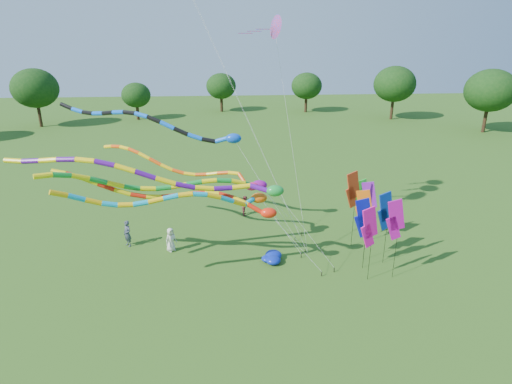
{
  "coord_description": "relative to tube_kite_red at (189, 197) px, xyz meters",
  "views": [
    {
      "loc": [
        -2.62,
        -19.94,
        13.47
      ],
      "look_at": [
        -0.86,
        3.26,
        4.8
      ],
      "focal_mm": 30.0,
      "sensor_mm": 36.0,
      "label": 1
    }
  ],
  "objects": [
    {
      "name": "tube_kite_cyan",
      "position": [
        0.38,
        -1.16,
        0.34
      ],
      "size": [
        13.24,
        4.69,
        6.94
      ],
      "rotation": [
        0.0,
        0.0,
        0.37
      ],
      "color": "black",
      "rests_on": "ground"
    },
    {
      "name": "delta_kite_high_c",
      "position": [
        5.37,
        5.14,
        9.16
      ],
      "size": [
        4.13,
        5.09,
        14.73
      ],
      "rotation": [
        0.0,
        0.0,
        0.36
      ],
      "color": "black",
      "rests_on": "ground"
    },
    {
      "name": "tube_kite_blue",
      "position": [
        -1.82,
        5.69,
        3.0
      ],
      "size": [
        15.95,
        5.4,
        9.4
      ],
      "rotation": [
        0.0,
        0.0,
        -0.29
      ],
      "color": "black",
      "rests_on": "ground"
    },
    {
      "name": "tube_kite_orange",
      "position": [
        0.1,
        3.95,
        0.4
      ],
      "size": [
        12.83,
        5.73,
        6.92
      ],
      "rotation": [
        0.0,
        0.0,
        -0.43
      ],
      "color": "black",
      "rests_on": "ground"
    },
    {
      "name": "tube_kite_purple",
      "position": [
        -0.73,
        -0.62,
        1.39
      ],
      "size": [
        17.9,
        1.38,
        8.06
      ],
      "rotation": [
        0.0,
        0.0,
        -0.05
      ],
      "color": "black",
      "rests_on": "ground"
    },
    {
      "name": "banner_pole_orange",
      "position": [
        10.47,
        0.45,
        -1.22
      ],
      "size": [
        1.12,
        0.48,
        4.71
      ],
      "rotation": [
        0.0,
        0.0,
        -0.36
      ],
      "color": "black",
      "rests_on": "ground"
    },
    {
      "name": "tube_kite_green",
      "position": [
        -0.14,
        1.33,
        0.39
      ],
      "size": [
        14.81,
        5.42,
        7.34
      ],
      "rotation": [
        0.0,
        0.0,
        0.35
      ],
      "color": "black",
      "rests_on": "ground"
    },
    {
      "name": "banner_pole_blue_b",
      "position": [
        11.56,
        -0.19,
        -1.16
      ],
      "size": [
        1.13,
        0.41,
        4.78
      ],
      "rotation": [
        0.0,
        0.0,
        0.29
      ],
      "color": "black",
      "rests_on": "ground"
    },
    {
      "name": "person_c",
      "position": [
        3.61,
        8.09,
        -3.89
      ],
      "size": [
        0.61,
        0.78,
        1.56
      ],
      "primitive_type": "imported",
      "rotation": [
        0.0,
        0.0,
        1.54
      ],
      "color": "maroon",
      "rests_on": "ground"
    },
    {
      "name": "blue_nylon_heap",
      "position": [
        4.98,
        0.67,
        -4.42
      ],
      "size": [
        1.18,
        1.39,
        0.57
      ],
      "color": "#0C22A1",
      "rests_on": "ground"
    },
    {
      "name": "tube_kite_red",
      "position": [
        0.0,
        0.0,
        0.0
      ],
      "size": [
        14.99,
        2.23,
        6.89
      ],
      "rotation": [
        0.0,
        0.0,
        -0.17
      ],
      "color": "black",
      "rests_on": "ground"
    },
    {
      "name": "banner_pole_red",
      "position": [
        10.23,
        2.15,
        -0.62
      ],
      "size": [
        1.11,
        0.5,
        5.32
      ],
      "rotation": [
        0.0,
        0.0,
        0.38
      ],
      "color": "black",
      "rests_on": "ground"
    },
    {
      "name": "person_b",
      "position": [
        -4.52,
        3.39,
        -3.77
      ],
      "size": [
        0.77,
        0.78,
        1.81
      ],
      "primitive_type": "imported",
      "rotation": [
        0.0,
        0.0,
        -0.8
      ],
      "color": "#383E4F",
      "rests_on": "ground"
    },
    {
      "name": "person_a",
      "position": [
        -1.55,
        2.45,
        -3.86
      ],
      "size": [
        0.94,
        0.92,
        1.63
      ],
      "primitive_type": "imported",
      "rotation": [
        0.0,
        0.0,
        0.73
      ],
      "color": "silver",
      "rests_on": "ground"
    },
    {
      "name": "banner_pole_violet",
      "position": [
        11.63,
        2.98,
        -1.61
      ],
      "size": [
        1.09,
        0.55,
        4.32
      ],
      "rotation": [
        0.0,
        0.0,
        -0.42
      ],
      "color": "black",
      "rests_on": "ground"
    },
    {
      "name": "tree_ring",
      "position": [
        7.56,
        1.43,
        0.5
      ],
      "size": [
        120.13,
        115.97,
        9.46
      ],
      "color": "#382314",
      "rests_on": "ground"
    },
    {
      "name": "ground",
      "position": [
        4.73,
        -3.01,
        -4.67
      ],
      "size": [
        160.0,
        160.0,
        0.0
      ],
      "primitive_type": "plane",
      "color": "#275215",
      "rests_on": "ground"
    },
    {
      "name": "banner_pole_blue_a",
      "position": [
        10.1,
        -0.63,
        -1.34
      ],
      "size": [
        1.16,
        0.11,
        4.59
      ],
      "rotation": [
        0.0,
        0.0,
        0.02
      ],
      "color": "black",
      "rests_on": "ground"
    },
    {
      "name": "banner_pole_green",
      "position": [
        11.22,
        3.26,
        -1.53
      ],
      "size": [
        1.14,
        0.38,
        4.4
      ],
      "rotation": [
        0.0,
        0.0,
        0.27
      ],
      "color": "black",
      "rests_on": "ground"
    },
    {
      "name": "banner_pole_magenta_a",
      "position": [
        10.0,
        -2.0,
        -1.31
      ],
      "size": [
        1.13,
        0.44,
        4.62
      ],
      "rotation": [
        0.0,
        0.0,
        0.32
      ],
      "color": "black",
      "rests_on": "ground"
    },
    {
      "name": "banner_pole_magenta_b",
      "position": [
        11.51,
        -1.82,
        -0.99
      ],
      "size": [
        1.16,
        0.16,
        4.95
      ],
      "rotation": [
        0.0,
        0.0,
        0.07
      ],
      "color": "black",
      "rests_on": "ground"
    }
  ]
}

